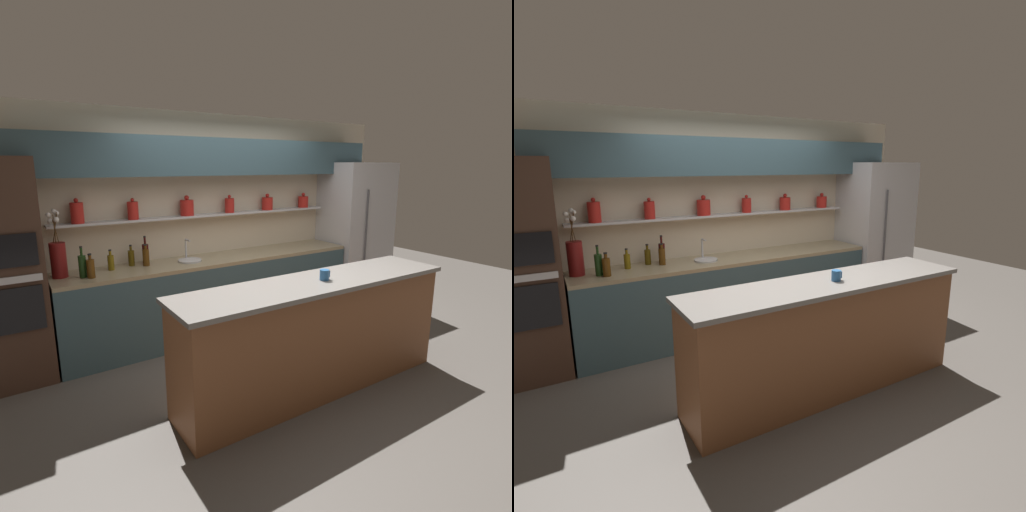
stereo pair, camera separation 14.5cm
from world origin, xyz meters
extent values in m
plane|color=#4C4742|center=(0.00, 0.00, 0.00)|extent=(12.00, 12.00, 0.00)
cube|color=beige|center=(0.00, 1.60, 1.30)|extent=(5.20, 0.10, 2.60)
cube|color=#B7B7BC|center=(-0.14, 1.46, 1.41)|extent=(3.50, 0.18, 0.02)
cylinder|color=#AD1E19|center=(-1.59, 1.45, 1.53)|extent=(0.13, 0.13, 0.21)
sphere|color=#AD1E19|center=(-1.59, 1.45, 1.65)|extent=(0.04, 0.04, 0.04)
cylinder|color=#AD1E19|center=(-1.03, 1.45, 1.52)|extent=(0.12, 0.12, 0.19)
sphere|color=#AD1E19|center=(-1.03, 1.45, 1.63)|extent=(0.04, 0.04, 0.04)
cylinder|color=#AD1E19|center=(-0.40, 1.45, 1.51)|extent=(0.16, 0.16, 0.18)
sphere|color=#AD1E19|center=(-0.40, 1.45, 1.63)|extent=(0.06, 0.06, 0.06)
cylinder|color=#AD1E19|center=(0.17, 1.45, 1.51)|extent=(0.12, 0.12, 0.18)
sphere|color=#AD1E19|center=(0.17, 1.45, 1.62)|extent=(0.04, 0.04, 0.04)
cylinder|color=#AD1E19|center=(0.74, 1.45, 1.50)|extent=(0.14, 0.14, 0.16)
sphere|color=#AD1E19|center=(0.74, 1.45, 1.61)|extent=(0.05, 0.05, 0.05)
cylinder|color=#AD1E19|center=(1.35, 1.45, 1.50)|extent=(0.14, 0.14, 0.15)
sphere|color=#AD1E19|center=(1.35, 1.45, 1.60)|extent=(0.05, 0.05, 0.05)
cube|color=#334C56|center=(0.00, 1.38, 2.09)|extent=(4.42, 0.34, 0.42)
cube|color=#334C56|center=(-0.14, 1.24, 0.44)|extent=(3.60, 0.62, 0.88)
cube|color=gray|center=(-0.14, 1.24, 0.90)|extent=(3.60, 0.62, 0.04)
cube|color=brown|center=(0.00, -0.40, 0.49)|extent=(2.61, 0.55, 0.98)
cube|color=slate|center=(0.00, -0.40, 1.00)|extent=(2.67, 0.61, 0.04)
cube|color=#B7B7BC|center=(2.14, 1.20, 1.02)|extent=(0.93, 0.70, 2.03)
cylinder|color=#4C4C51|center=(1.97, 0.83, 1.12)|extent=(0.02, 0.02, 1.12)
cube|color=#3D281E|center=(-2.28, 1.24, 1.04)|extent=(0.64, 0.62, 2.07)
cube|color=black|center=(-2.28, 0.92, 0.78)|extent=(0.53, 0.02, 0.40)
cube|color=black|center=(-2.28, 0.92, 1.30)|extent=(0.53, 0.02, 0.28)
cube|color=#B7B7BC|center=(-2.28, 0.92, 1.05)|extent=(0.56, 0.02, 0.06)
cylinder|color=maroon|center=(-1.82, 1.31, 1.09)|extent=(0.15, 0.15, 0.35)
cylinder|color=#4C3319|center=(-1.82, 1.30, 1.38)|extent=(0.04, 0.02, 0.23)
sphere|color=silver|center=(-1.81, 1.27, 1.50)|extent=(0.05, 0.05, 0.05)
cylinder|color=#4C3319|center=(-1.83, 1.31, 1.40)|extent=(0.01, 0.03, 0.27)
sphere|color=silver|center=(-1.87, 1.31, 1.54)|extent=(0.05, 0.05, 0.05)
cylinder|color=#4C3319|center=(-1.82, 1.31, 1.41)|extent=(0.06, 0.06, 0.28)
sphere|color=silver|center=(-1.79, 1.34, 1.55)|extent=(0.05, 0.05, 0.05)
cylinder|color=#4C3319|center=(-1.83, 1.31, 1.37)|extent=(0.02, 0.02, 0.21)
sphere|color=silver|center=(-1.86, 1.33, 1.48)|extent=(0.05, 0.05, 0.05)
cylinder|color=#4C3319|center=(-1.82, 1.31, 1.41)|extent=(0.06, 0.02, 0.30)
sphere|color=silver|center=(-1.81, 1.35, 1.56)|extent=(0.05, 0.05, 0.05)
cylinder|color=#B7B7BC|center=(-0.48, 1.24, 0.93)|extent=(0.27, 0.27, 0.02)
cylinder|color=#B7B7BC|center=(-0.48, 1.34, 1.05)|extent=(0.02, 0.02, 0.22)
cylinder|color=#B7B7BC|center=(-0.48, 1.28, 1.16)|extent=(0.02, 0.12, 0.02)
cylinder|color=#4C2D0C|center=(-1.57, 1.12, 1.01)|extent=(0.07, 0.07, 0.18)
cylinder|color=#4C2D0C|center=(-1.57, 1.12, 1.13)|extent=(0.03, 0.03, 0.04)
cylinder|color=black|center=(-1.57, 1.12, 1.16)|extent=(0.03, 0.03, 0.01)
cylinder|color=#4C2D0C|center=(-0.96, 1.31, 1.01)|extent=(0.07, 0.07, 0.18)
cylinder|color=#4C2D0C|center=(-0.96, 1.31, 1.12)|extent=(0.03, 0.03, 0.04)
cylinder|color=black|center=(-0.96, 1.31, 1.15)|extent=(0.03, 0.03, 0.01)
cylinder|color=#380C0C|center=(-0.94, 1.40, 1.03)|extent=(0.07, 0.07, 0.22)
cylinder|color=#380C0C|center=(-0.94, 1.40, 1.18)|extent=(0.02, 0.02, 0.08)
cylinder|color=black|center=(-0.94, 1.40, 1.23)|extent=(0.03, 0.03, 0.01)
cylinder|color=#47380A|center=(-1.10, 1.40, 1.00)|extent=(0.07, 0.07, 0.17)
cylinder|color=#47380A|center=(-1.10, 1.40, 1.11)|extent=(0.03, 0.03, 0.05)
cylinder|color=black|center=(-1.10, 1.40, 1.14)|extent=(0.03, 0.03, 0.01)
cylinder|color=brown|center=(-1.33, 1.33, 1.00)|extent=(0.06, 0.06, 0.16)
cylinder|color=brown|center=(-1.33, 1.33, 1.10)|extent=(0.03, 0.03, 0.05)
cylinder|color=black|center=(-1.33, 1.33, 1.13)|extent=(0.03, 0.03, 0.01)
cylinder|color=#193814|center=(-1.63, 1.19, 1.03)|extent=(0.07, 0.07, 0.22)
cylinder|color=#193814|center=(-1.63, 1.19, 1.18)|extent=(0.02, 0.02, 0.08)
cylinder|color=black|center=(-1.63, 1.19, 1.22)|extent=(0.03, 0.03, 0.01)
cylinder|color=#235184|center=(0.06, -0.43, 1.07)|extent=(0.08, 0.08, 0.09)
cube|color=#235184|center=(0.11, -0.43, 1.07)|extent=(0.02, 0.01, 0.06)
camera|label=1|loc=(-2.25, -2.91, 2.00)|focal=28.00mm
camera|label=2|loc=(-2.13, -2.99, 2.00)|focal=28.00mm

